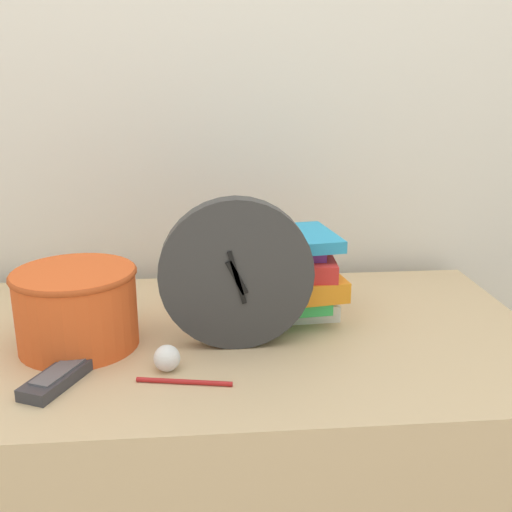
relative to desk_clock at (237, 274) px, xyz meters
The scene contains 8 objects.
wall_back 0.57m from the desk_clock, 96.75° to the left, with size 6.00×0.04×2.40m.
desk 0.51m from the desk_clock, 134.93° to the left, with size 1.29×0.67×0.74m.
desk_clock is the anchor object (origin of this frame).
book_stack 0.16m from the desk_clock, 55.65° to the left, with size 0.27×0.22×0.18m.
basket 0.30m from the desk_clock, behind, with size 0.22×0.22×0.15m.
tv_remote 0.33m from the desk_clock, 161.08° to the right, with size 0.12×0.18×0.02m.
crumpled_paper_ball 0.19m from the desk_clock, 144.88° to the right, with size 0.05×0.05×0.05m.
pen 0.21m from the desk_clock, 124.49° to the right, with size 0.16×0.04×0.01m.
Camera 1 is at (-0.00, -0.72, 1.22)m, focal length 42.00 mm.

